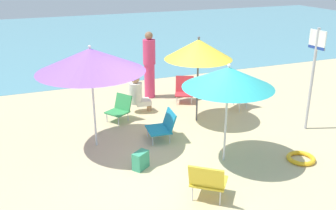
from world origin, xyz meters
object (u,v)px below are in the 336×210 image
object	(u,v)px
warning_sign	(314,67)
beach_bag	(141,160)
beach_chair_b	(208,180)
beach_chair_e	(163,125)
beach_chair_c	(120,108)
person_a	(149,65)
person_b	(137,93)
beach_chair_d	(239,95)
swim_ring	(301,158)
umbrella_teal	(228,77)
umbrella_purple	(90,60)
beach_chair_a	(184,89)
umbrella_yellow	(198,49)

from	to	relation	value
warning_sign	beach_bag	bearing A→B (deg)	178.53
beach_chair_b	beach_chair_e	world-z (taller)	beach_chair_b
beach_chair_c	person_a	size ratio (longest dim) A/B	0.37
beach_chair_b	person_b	xyz separation A→B (m)	(0.11, 3.96, 0.11)
beach_bag	beach_chair_d	bearing A→B (deg)	31.62
swim_ring	beach_bag	size ratio (longest dim) A/B	1.63
umbrella_teal	warning_sign	bearing A→B (deg)	13.94
beach_chair_d	umbrella_purple	bearing A→B (deg)	-16.81
beach_chair_a	beach_chair_d	bearing A→B (deg)	74.56
beach_chair_c	beach_bag	distance (m)	2.31
beach_chair_b	swim_ring	size ratio (longest dim) A/B	1.45
beach_chair_e	person_a	world-z (taller)	person_a
umbrella_purple	warning_sign	distance (m)	4.58
umbrella_purple	umbrella_yellow	bearing A→B (deg)	9.92
umbrella_purple	person_a	size ratio (longest dim) A/B	1.15
umbrella_yellow	warning_sign	world-z (taller)	warning_sign
beach_chair_c	person_b	world-z (taller)	person_b
beach_chair_e	person_a	xyz separation A→B (m)	(0.60, 2.63, 0.58)
umbrella_yellow	beach_chair_c	world-z (taller)	umbrella_yellow
beach_chair_b	beach_chair_c	xyz separation A→B (m)	(-0.42, 3.61, -0.06)
beach_bag	umbrella_teal	bearing A→B (deg)	-10.17
beach_chair_d	beach_bag	distance (m)	3.81
beach_chair_d	umbrella_yellow	bearing A→B (deg)	-13.64
umbrella_yellow	swim_ring	xyz separation A→B (m)	(0.99, -2.45, -1.64)
umbrella_purple	swim_ring	world-z (taller)	umbrella_purple
person_a	swim_ring	world-z (taller)	person_a
beach_chair_a	person_b	world-z (taller)	person_b
beach_chair_a	beach_chair_e	distance (m)	2.39
person_a	beach_bag	world-z (taller)	person_a
beach_chair_c	beach_chair_e	bearing A→B (deg)	79.19
beach_chair_b	warning_sign	bearing A→B (deg)	-25.35
umbrella_teal	person_b	distance (m)	3.23
beach_chair_c	beach_chair_e	world-z (taller)	beach_chair_e
umbrella_teal	umbrella_purple	world-z (taller)	umbrella_purple
umbrella_purple	person_a	xyz separation A→B (m)	(1.96, 2.39, -0.86)
beach_chair_a	beach_bag	bearing A→B (deg)	-10.65
umbrella_teal	beach_chair_b	size ratio (longest dim) A/B	2.44
umbrella_purple	umbrella_teal	bearing A→B (deg)	-35.41
beach_chair_c	beach_bag	bearing A→B (deg)	50.25
umbrella_teal	beach_bag	bearing A→B (deg)	169.83
umbrella_purple	person_b	xyz separation A→B (m)	(1.32, 1.45, -1.29)
umbrella_purple	person_a	world-z (taller)	umbrella_purple
umbrella_purple	warning_sign	bearing A→B (deg)	-11.21
umbrella_yellow	person_a	bearing A→B (deg)	103.70
person_b	beach_bag	size ratio (longest dim) A/B	2.98
swim_ring	beach_chair_e	bearing A→B (deg)	139.34
beach_chair_a	warning_sign	distance (m)	3.35
beach_bag	umbrella_yellow	bearing A→B (deg)	40.94
person_b	warning_sign	world-z (taller)	warning_sign
beach_chair_e	beach_chair_a	bearing A→B (deg)	-119.30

